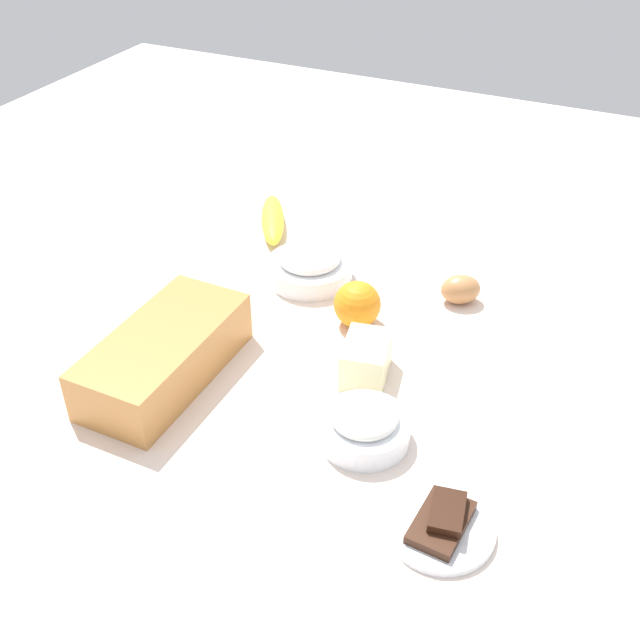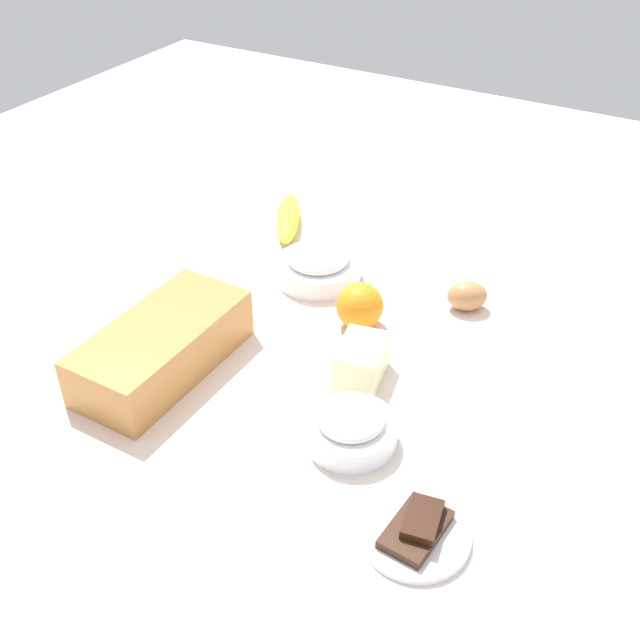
# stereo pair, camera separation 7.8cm
# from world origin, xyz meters

# --- Properties ---
(ground_plane) EXTENTS (2.40, 2.40, 0.02)m
(ground_plane) POSITION_xyz_m (0.00, 0.00, -0.01)
(ground_plane) COLOR beige
(loaf_pan) EXTENTS (0.28, 0.13, 0.08)m
(loaf_pan) POSITION_xyz_m (-0.17, 0.17, 0.04)
(loaf_pan) COLOR #B77A3D
(loaf_pan) RESTS_ON ground_plane
(flour_bowl) EXTENTS (0.12, 0.12, 0.06)m
(flour_bowl) POSITION_xyz_m (-0.17, -0.15, 0.03)
(flour_bowl) COLOR white
(flour_bowl) RESTS_ON ground_plane
(sugar_bowl) EXTENTS (0.15, 0.15, 0.06)m
(sugar_bowl) POSITION_xyz_m (0.16, 0.09, 0.03)
(sugar_bowl) COLOR white
(sugar_bowl) RESTS_ON ground_plane
(banana) EXTENTS (0.19, 0.13, 0.04)m
(banana) POSITION_xyz_m (0.29, 0.24, 0.02)
(banana) COLOR yellow
(banana) RESTS_ON ground_plane
(orange_fruit) EXTENTS (0.08, 0.08, 0.08)m
(orange_fruit) POSITION_xyz_m (0.07, -0.03, 0.04)
(orange_fruit) COLOR orange
(orange_fruit) RESTS_ON ground_plane
(butter_block) EXTENTS (0.10, 0.08, 0.06)m
(butter_block) POSITION_xyz_m (-0.05, -0.10, 0.03)
(butter_block) COLOR #F4EDB2
(butter_block) RESTS_ON ground_plane
(egg_near_butter) EXTENTS (0.08, 0.08, 0.05)m
(egg_near_butter) POSITION_xyz_m (0.20, -0.17, 0.02)
(egg_near_butter) COLOR #B57A4A
(egg_near_butter) RESTS_ON ground_plane
(chocolate_plate) EXTENTS (0.13, 0.13, 0.03)m
(chocolate_plate) POSITION_xyz_m (-0.28, -0.29, 0.01)
(chocolate_plate) COLOR white
(chocolate_plate) RESTS_ON ground_plane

